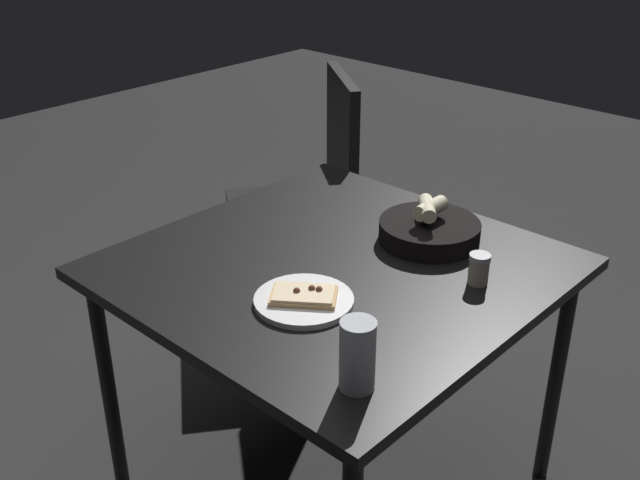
# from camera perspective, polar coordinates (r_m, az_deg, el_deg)

# --- Properties ---
(ground) EXTENTS (8.00, 8.00, 0.00)m
(ground) POSITION_cam_1_polar(r_m,az_deg,el_deg) (2.32, 1.01, -17.56)
(ground) COLOR #2B2B2B
(dining_table) EXTENTS (0.98, 0.98, 0.72)m
(dining_table) POSITION_cam_1_polar(r_m,az_deg,el_deg) (1.92, 1.17, -3.36)
(dining_table) COLOR black
(dining_table) RESTS_ON ground
(pizza_plate) EXTENTS (0.23, 0.23, 0.04)m
(pizza_plate) POSITION_cam_1_polar(r_m,az_deg,el_deg) (1.72, -1.22, -4.47)
(pizza_plate) COLOR white
(pizza_plate) RESTS_ON dining_table
(bread_basket) EXTENTS (0.27, 0.27, 0.11)m
(bread_basket) POSITION_cam_1_polar(r_m,az_deg,el_deg) (2.01, 8.24, 0.79)
(bread_basket) COLOR black
(bread_basket) RESTS_ON dining_table
(beer_glass) EXTENTS (0.07, 0.07, 0.15)m
(beer_glass) POSITION_cam_1_polar(r_m,az_deg,el_deg) (1.44, 2.83, -8.84)
(beer_glass) COLOR silver
(beer_glass) RESTS_ON dining_table
(pepper_shaker) EXTENTS (0.05, 0.05, 0.08)m
(pepper_shaker) POSITION_cam_1_polar(r_m,az_deg,el_deg) (1.83, 11.83, -2.26)
(pepper_shaker) COLOR #BFB299
(pepper_shaker) RESTS_ON dining_table
(chair_near) EXTENTS (0.62, 0.62, 0.95)m
(chair_near) POSITION_cam_1_polar(r_m,az_deg,el_deg) (2.80, -0.63, 3.97)
(chair_near) COLOR black
(chair_near) RESTS_ON ground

